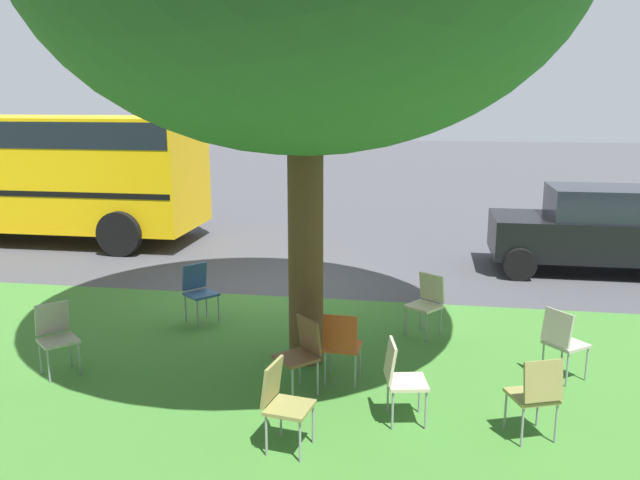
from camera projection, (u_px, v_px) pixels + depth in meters
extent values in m
plane|color=#424247|center=(274.00, 293.00, 11.24)|extent=(80.00, 80.00, 0.00)
cube|color=#3D752D|center=(216.00, 367.00, 8.15)|extent=(48.00, 6.00, 0.01)
cylinder|color=brown|center=(306.00, 227.00, 8.00)|extent=(0.44, 0.44, 3.50)
cube|color=beige|center=(407.00, 382.00, 6.70)|extent=(0.47, 0.49, 0.04)
cube|color=beige|center=(390.00, 361.00, 6.65)|extent=(0.16, 0.41, 0.40)
cylinder|color=gray|center=(426.00, 410.00, 6.58)|extent=(0.02, 0.02, 0.42)
cylinder|color=gray|center=(419.00, 394.00, 6.93)|extent=(0.02, 0.02, 0.42)
cylinder|color=gray|center=(393.00, 411.00, 6.57)|extent=(0.02, 0.02, 0.42)
cylinder|color=gray|center=(388.00, 395.00, 6.92)|extent=(0.02, 0.02, 0.42)
cube|color=olive|center=(532.00, 396.00, 6.40)|extent=(0.54, 0.52, 0.04)
cube|color=olive|center=(543.00, 381.00, 6.17)|extent=(0.40, 0.22, 0.40)
cylinder|color=gray|center=(538.00, 408.00, 6.64)|extent=(0.02, 0.02, 0.42)
cylinder|color=gray|center=(505.00, 411.00, 6.57)|extent=(0.02, 0.02, 0.42)
cylinder|color=gray|center=(556.00, 424.00, 6.32)|extent=(0.02, 0.02, 0.42)
cylinder|color=gray|center=(522.00, 427.00, 6.25)|extent=(0.02, 0.02, 0.42)
cube|color=#C64C1E|center=(343.00, 346.00, 7.66)|extent=(0.44, 0.42, 0.04)
cube|color=#C64C1E|center=(340.00, 332.00, 7.44)|extent=(0.40, 0.11, 0.40)
cylinder|color=gray|center=(360.00, 360.00, 7.84)|extent=(0.02, 0.02, 0.42)
cylinder|color=gray|center=(331.00, 358.00, 7.91)|extent=(0.02, 0.02, 0.42)
cylinder|color=gray|center=(355.00, 372.00, 7.51)|extent=(0.02, 0.02, 0.42)
cylinder|color=gray|center=(325.00, 369.00, 7.59)|extent=(0.02, 0.02, 0.42)
cube|color=olive|center=(290.00, 408.00, 6.16)|extent=(0.47, 0.48, 0.04)
cube|color=olive|center=(272.00, 382.00, 6.16)|extent=(0.15, 0.41, 0.40)
cylinder|color=gray|center=(300.00, 442.00, 5.99)|extent=(0.02, 0.02, 0.42)
cylinder|color=gray|center=(313.00, 424.00, 6.32)|extent=(0.02, 0.02, 0.42)
cylinder|color=gray|center=(266.00, 436.00, 6.09)|extent=(0.02, 0.02, 0.42)
cylinder|color=gray|center=(281.00, 418.00, 6.43)|extent=(0.02, 0.02, 0.42)
cube|color=beige|center=(424.00, 306.00, 9.11)|extent=(0.58, 0.57, 0.04)
cube|color=beige|center=(432.00, 288.00, 9.19)|extent=(0.37, 0.31, 0.40)
cylinder|color=gray|center=(405.00, 322.00, 9.17)|extent=(0.02, 0.02, 0.42)
cylinder|color=gray|center=(426.00, 328.00, 8.92)|extent=(0.02, 0.02, 0.42)
cylinder|color=gray|center=(420.00, 316.00, 9.41)|extent=(0.02, 0.02, 0.42)
cylinder|color=gray|center=(441.00, 322.00, 9.15)|extent=(0.02, 0.02, 0.42)
cube|color=#ADA393|center=(566.00, 344.00, 7.74)|extent=(0.58, 0.58, 0.04)
cube|color=#ADA393|center=(557.00, 328.00, 7.60)|extent=(0.32, 0.36, 0.40)
cylinder|color=gray|center=(587.00, 364.00, 7.72)|extent=(0.02, 0.02, 0.42)
cylinder|color=gray|center=(562.00, 354.00, 8.02)|extent=(0.02, 0.02, 0.42)
cylinder|color=gray|center=(567.00, 370.00, 7.55)|extent=(0.02, 0.02, 0.42)
cylinder|color=gray|center=(543.00, 359.00, 7.86)|extent=(0.02, 0.02, 0.42)
cube|color=#ADA393|center=(58.00, 341.00, 7.84)|extent=(0.58, 0.58, 0.04)
cube|color=#ADA393|center=(52.00, 318.00, 7.92)|extent=(0.33, 0.35, 0.40)
cylinder|color=gray|center=(49.00, 367.00, 7.65)|extent=(0.02, 0.02, 0.42)
cylinder|color=gray|center=(80.00, 359.00, 7.87)|extent=(0.02, 0.02, 0.42)
cylinder|color=gray|center=(41.00, 358.00, 7.91)|extent=(0.02, 0.02, 0.42)
cylinder|color=gray|center=(71.00, 351.00, 8.13)|extent=(0.02, 0.02, 0.42)
cube|color=#335184|center=(201.00, 294.00, 9.68)|extent=(0.58, 0.58, 0.04)
cube|color=#335184|center=(195.00, 276.00, 9.76)|extent=(0.32, 0.36, 0.40)
cylinder|color=gray|center=(198.00, 314.00, 9.49)|extent=(0.02, 0.02, 0.42)
cylinder|color=gray|center=(218.00, 309.00, 9.72)|extent=(0.02, 0.02, 0.42)
cylinder|color=gray|center=(186.00, 309.00, 9.73)|extent=(0.02, 0.02, 0.42)
cylinder|color=gray|center=(206.00, 304.00, 9.97)|extent=(0.02, 0.02, 0.42)
cube|color=brown|center=(296.00, 358.00, 7.32)|extent=(0.58, 0.58, 0.04)
cube|color=brown|center=(309.00, 335.00, 7.37)|extent=(0.34, 0.34, 0.40)
cylinder|color=gray|center=(275.00, 375.00, 7.42)|extent=(0.02, 0.02, 0.42)
cylinder|color=gray|center=(293.00, 386.00, 7.13)|extent=(0.02, 0.02, 0.42)
cylinder|color=gray|center=(300.00, 368.00, 7.61)|extent=(0.02, 0.02, 0.42)
cylinder|color=gray|center=(318.00, 379.00, 7.33)|extent=(0.02, 0.02, 0.42)
cube|color=black|center=(590.00, 237.00, 12.48)|extent=(3.70, 1.64, 0.76)
cube|color=#1E232B|center=(602.00, 204.00, 12.31)|extent=(1.90, 1.44, 0.64)
cylinder|color=black|center=(520.00, 264.00, 11.94)|extent=(0.60, 0.18, 0.60)
cylinder|color=black|center=(509.00, 244.00, 13.62)|extent=(0.60, 0.18, 0.60)
cylinder|color=black|center=(120.00, 234.00, 13.75)|extent=(0.96, 0.28, 0.96)
cylinder|color=black|center=(166.00, 213.00, 16.18)|extent=(0.96, 0.28, 0.96)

